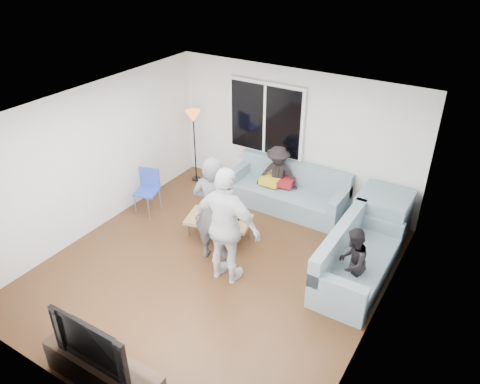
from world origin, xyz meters
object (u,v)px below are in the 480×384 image
Objects in this scene: floor_lamp at (195,147)px; television at (97,339)px; player_left at (213,210)px; coffee_table at (219,228)px; spectator_right at (352,262)px; tv_console at (104,372)px; player_right at (227,227)px; spectator_back at (277,176)px; sofa_back_section at (287,188)px; sofa_right_section at (359,257)px; side_chair at (147,192)px.

floor_lamp reaches higher than television.
player_left is 1.63× the size of television.
television reaches higher than coffee_table.
spectator_right reaches higher than tv_console.
player_right is 2.45m from spectator_back.
coffee_table is 0.89× the size of spectator_back.
spectator_right is 2.73m from spectator_back.
sofa_right_section is at bearing -35.24° from sofa_back_section.
player_left is 2.08m from spectator_back.
spectator_right reaches higher than sofa_back_section.
television is (-0.02, -4.77, 0.34)m from sofa_back_section.
sofa_back_section is 1.26× the size of player_left.
sofa_back_section is 0.30m from spectator_back.
spectator_right is at bearing 174.30° from player_left.
player_left is at bearing 107.72° from sofa_right_section.
side_chair is 1.59m from floor_lamp.
player_left reaches higher than floor_lamp.
coffee_table is 0.71× the size of floor_lamp.
floor_lamp is 1.39× the size of television.
sofa_right_section is 2.46m from coffee_table.
spectator_right is (1.73, 0.67, -0.39)m from player_right.
side_chair is at bearing 123.87° from television.
player_left is 2.24m from spectator_right.
side_chair is 0.54× the size of tv_console.
spectator_right is at bearing -19.31° from side_chair.
sofa_right_section is at bearing 61.04° from television.
spectator_right is (2.44, -0.16, 0.36)m from coffee_table.
sofa_right_section is 4.30m from floor_lamp.
sofa_back_section is at bearing 70.02° from coffee_table.
spectator_right is at bearing -41.88° from sofa_back_section.
sofa_back_section is 1.87× the size of spectator_back.
television is at bearing -65.60° from floor_lamp.
player_left is at bearing -31.82° from side_chair.
sofa_back_section reaches higher than coffee_table.
floor_lamp is at bearing -46.53° from player_right.
player_right is 1.69× the size of television.
coffee_table is 0.69× the size of tv_console.
player_right is 2.42m from television.
sofa_back_section is at bearing 18.00° from side_chair.
tv_console is 1.42× the size of television.
sofa_back_section is 2.04× the size of television.
player_left is 1.64× the size of spectator_right.
coffee_table is at bearing -109.98° from sofa_back_section.
spectator_right is 0.91× the size of spectator_back.
player_left is at bearing -47.32° from floor_lamp.
coffee_table is 1.64m from spectator_back.
floor_lamp is at bearing 114.40° from tv_console.
coffee_table is at bearing -43.29° from floor_lamp.
spectator_back is at bearing 92.59° from tv_console.
player_left is (-0.30, -2.03, 0.49)m from sofa_back_section.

